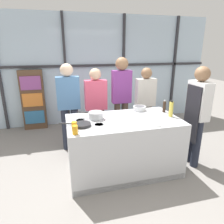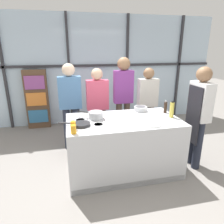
{
  "view_description": "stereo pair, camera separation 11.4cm",
  "coord_description": "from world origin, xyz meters",
  "px_view_note": "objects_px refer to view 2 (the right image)",
  "views": [
    {
      "loc": [
        -0.91,
        -2.81,
        1.97
      ],
      "look_at": [
        -0.16,
        0.1,
        1.01
      ],
      "focal_mm": 32.0,
      "sensor_mm": 36.0,
      "label": 1
    },
    {
      "loc": [
        -0.8,
        -2.83,
        1.97
      ],
      "look_at": [
        -0.16,
        0.1,
        1.01
      ],
      "focal_mm": 32.0,
      "sensor_mm": 36.0,
      "label": 2
    }
  ],
  "objects_px": {
    "frying_pan": "(81,124)",
    "juice_glass_near": "(74,129)",
    "spectator_far_left": "(70,102)",
    "white_plate": "(153,124)",
    "juice_glass_far": "(73,126)",
    "spectator_center_left": "(98,104)",
    "oil_bottle": "(172,110)",
    "mixing_bowl": "(140,109)",
    "pepper_grinder": "(165,107)",
    "saucepan": "(96,115)",
    "spectator_center_right": "(123,95)",
    "chef": "(199,112)",
    "spectator_far_right": "(147,101)"
  },
  "relations": [
    {
      "from": "frying_pan",
      "to": "juice_glass_near",
      "type": "relative_size",
      "value": 3.83
    },
    {
      "from": "spectator_far_left",
      "to": "white_plate",
      "type": "xyz_separation_m",
      "value": [
        1.15,
        -1.31,
        -0.06
      ]
    },
    {
      "from": "spectator_far_left",
      "to": "juice_glass_far",
      "type": "xyz_separation_m",
      "value": [
        0.01,
        -1.23,
        -0.01
      ]
    },
    {
      "from": "spectator_center_left",
      "to": "oil_bottle",
      "type": "distance_m",
      "value": 1.49
    },
    {
      "from": "white_plate",
      "to": "mixing_bowl",
      "type": "xyz_separation_m",
      "value": [
        0.05,
        0.69,
        0.03
      ]
    },
    {
      "from": "pepper_grinder",
      "to": "juice_glass_near",
      "type": "relative_size",
      "value": 1.84
    },
    {
      "from": "juice_glass_far",
      "to": "saucepan",
      "type": "bearing_deg",
      "value": 46.15
    },
    {
      "from": "spectator_center_right",
      "to": "frying_pan",
      "type": "bearing_deg",
      "value": 49.71
    },
    {
      "from": "saucepan",
      "to": "juice_glass_far",
      "type": "height_order",
      "value": "juice_glass_far"
    },
    {
      "from": "saucepan",
      "to": "juice_glass_near",
      "type": "distance_m",
      "value": 0.63
    },
    {
      "from": "juice_glass_near",
      "to": "chef",
      "type": "bearing_deg",
      "value": 7.64
    },
    {
      "from": "white_plate",
      "to": "juice_glass_far",
      "type": "relative_size",
      "value": 2.01
    },
    {
      "from": "spectator_center_right",
      "to": "spectator_center_left",
      "type": "bearing_deg",
      "value": -0.0
    },
    {
      "from": "chef",
      "to": "spectator_far_right",
      "type": "height_order",
      "value": "chef"
    },
    {
      "from": "pepper_grinder",
      "to": "spectator_center_right",
      "type": "bearing_deg",
      "value": 123.01
    },
    {
      "from": "mixing_bowl",
      "to": "spectator_far_left",
      "type": "bearing_deg",
      "value": 152.88
    },
    {
      "from": "spectator_center_right",
      "to": "spectator_far_right",
      "type": "bearing_deg",
      "value": -180.0
    },
    {
      "from": "saucepan",
      "to": "juice_glass_far",
      "type": "bearing_deg",
      "value": -133.85
    },
    {
      "from": "spectator_center_left",
      "to": "saucepan",
      "type": "height_order",
      "value": "spectator_center_left"
    },
    {
      "from": "spectator_far_right",
      "to": "juice_glass_far",
      "type": "relative_size",
      "value": 13.47
    },
    {
      "from": "oil_bottle",
      "to": "juice_glass_near",
      "type": "height_order",
      "value": "oil_bottle"
    },
    {
      "from": "spectator_far_right",
      "to": "juice_glass_far",
      "type": "distance_m",
      "value": 2.0
    },
    {
      "from": "spectator_far_right",
      "to": "frying_pan",
      "type": "relative_size",
      "value": 3.52
    },
    {
      "from": "spectator_center_right",
      "to": "oil_bottle",
      "type": "height_order",
      "value": "spectator_center_right"
    },
    {
      "from": "pepper_grinder",
      "to": "juice_glass_far",
      "type": "relative_size",
      "value": 1.84
    },
    {
      "from": "spectator_far_right",
      "to": "spectator_center_left",
      "type": "bearing_deg",
      "value": 0.0
    },
    {
      "from": "saucepan",
      "to": "white_plate",
      "type": "height_order",
      "value": "saucepan"
    },
    {
      "from": "spectator_far_left",
      "to": "juice_glass_near",
      "type": "bearing_deg",
      "value": 90.49
    },
    {
      "from": "frying_pan",
      "to": "spectator_far_right",
      "type": "bearing_deg",
      "value": 37.03
    },
    {
      "from": "frying_pan",
      "to": "white_plate",
      "type": "distance_m",
      "value": 1.05
    },
    {
      "from": "spectator_center_right",
      "to": "oil_bottle",
      "type": "distance_m",
      "value": 1.17
    },
    {
      "from": "spectator_far_right",
      "to": "frying_pan",
      "type": "bearing_deg",
      "value": 37.03
    },
    {
      "from": "spectator_center_right",
      "to": "pepper_grinder",
      "type": "distance_m",
      "value": 0.97
    },
    {
      "from": "white_plate",
      "to": "pepper_grinder",
      "type": "bearing_deg",
      "value": 49.05
    },
    {
      "from": "oil_bottle",
      "to": "chef",
      "type": "bearing_deg",
      "value": -7.11
    },
    {
      "from": "spectator_far_left",
      "to": "oil_bottle",
      "type": "relative_size",
      "value": 6.38
    },
    {
      "from": "frying_pan",
      "to": "white_plate",
      "type": "bearing_deg",
      "value": -10.99
    },
    {
      "from": "saucepan",
      "to": "spectator_far_right",
      "type": "bearing_deg",
      "value": 35.28
    },
    {
      "from": "frying_pan",
      "to": "white_plate",
      "type": "height_order",
      "value": "frying_pan"
    },
    {
      "from": "pepper_grinder",
      "to": "juice_glass_far",
      "type": "xyz_separation_m",
      "value": [
        -1.57,
        -0.42,
        -0.04
      ]
    },
    {
      "from": "spectator_center_right",
      "to": "juice_glass_near",
      "type": "distance_m",
      "value": 1.73
    },
    {
      "from": "white_plate",
      "to": "spectator_center_right",
      "type": "bearing_deg",
      "value": 94.24
    },
    {
      "from": "chef",
      "to": "spectator_center_left",
      "type": "height_order",
      "value": "chef"
    },
    {
      "from": "frying_pan",
      "to": "mixing_bowl",
      "type": "xyz_separation_m",
      "value": [
        1.09,
        0.49,
        0.02
      ]
    },
    {
      "from": "white_plate",
      "to": "pepper_grinder",
      "type": "xyz_separation_m",
      "value": [
        0.43,
        0.5,
        0.09
      ]
    },
    {
      "from": "frying_pan",
      "to": "mixing_bowl",
      "type": "bearing_deg",
      "value": 24.25
    },
    {
      "from": "white_plate",
      "to": "oil_bottle",
      "type": "xyz_separation_m",
      "value": [
        0.42,
        0.26,
        0.12
      ]
    },
    {
      "from": "spectator_center_left",
      "to": "spectator_far_right",
      "type": "distance_m",
      "value": 1.06
    },
    {
      "from": "white_plate",
      "to": "mixing_bowl",
      "type": "distance_m",
      "value": 0.69
    },
    {
      "from": "white_plate",
      "to": "spectator_center_left",
      "type": "bearing_deg",
      "value": 115.58
    }
  ]
}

